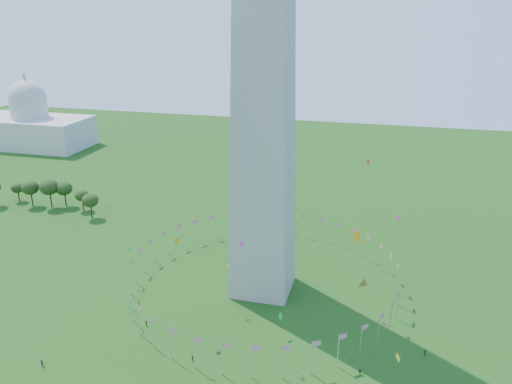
% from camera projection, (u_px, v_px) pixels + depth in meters
% --- Properties ---
extents(flag_ring, '(80.24, 80.24, 9.00)m').
position_uv_depth(flag_ring, '(263.00, 275.00, 150.99)').
color(flag_ring, silver).
rests_on(flag_ring, ground).
extents(capitol_building, '(70.00, 35.00, 46.00)m').
position_uv_depth(capitol_building, '(29.00, 110.00, 305.53)').
color(capitol_building, beige).
rests_on(capitol_building, ground).
extents(kites_aloft, '(98.84, 63.79, 41.43)m').
position_uv_depth(kites_aloft, '(297.00, 281.00, 116.00)').
color(kites_aloft, '#CC2699').
rests_on(kites_aloft, ground).
extents(tree_line_west, '(55.40, 15.64, 12.57)m').
position_uv_depth(tree_line_west, '(45.00, 196.00, 212.71)').
color(tree_line_west, '#304C19').
rests_on(tree_line_west, ground).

